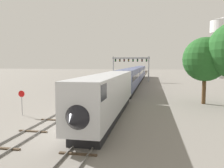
% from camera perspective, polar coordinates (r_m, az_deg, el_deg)
% --- Properties ---
extents(ground_plane, '(400.00, 400.00, 0.00)m').
position_cam_1_polar(ground_plane, '(21.52, -8.53, -10.90)').
color(ground_plane, gray).
extents(track_main, '(2.60, 200.00, 0.16)m').
position_cam_1_polar(track_main, '(79.90, 6.90, 1.05)').
color(track_main, slate).
rests_on(track_main, ground).
extents(track_near, '(2.60, 160.00, 0.16)m').
position_cam_1_polar(track_near, '(60.70, 0.56, -0.26)').
color(track_near, slate).
rests_on(track_near, ground).
extents(passenger_train, '(3.04, 89.23, 4.80)m').
position_cam_1_polar(passenger_train, '(58.12, 5.63, 1.97)').
color(passenger_train, silver).
rests_on(passenger_train, ground).
extents(signal_gantry, '(12.10, 0.49, 8.22)m').
position_cam_1_polar(signal_gantry, '(72.61, 4.82, 5.41)').
color(signal_gantry, '#999BA0').
rests_on(signal_gantry, ground).
extents(water_tower, '(9.39, 9.39, 23.61)m').
position_cam_1_polar(water_tower, '(98.33, 26.39, 12.05)').
color(water_tower, beige).
rests_on(water_tower, ground).
extents(stop_sign, '(0.76, 0.08, 2.88)m').
position_cam_1_polar(stop_sign, '(27.68, -22.06, -3.63)').
color(stop_sign, gray).
rests_on(stop_sign, ground).
extents(trackside_tree_left, '(6.41, 6.41, 9.77)m').
position_cam_1_polar(trackside_tree_left, '(35.35, 22.68, 5.82)').
color(trackside_tree_left, brown).
rests_on(trackside_tree_left, ground).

